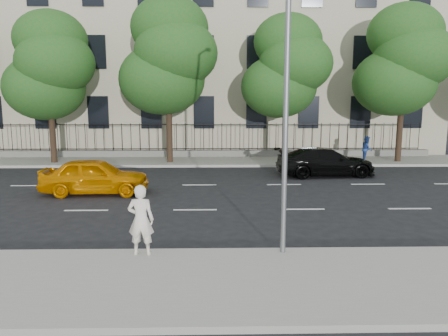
# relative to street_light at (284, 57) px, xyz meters

# --- Properties ---
(ground) EXTENTS (120.00, 120.00, 0.00)m
(ground) POSITION_rel_street_light_xyz_m (-2.50, 1.77, -5.15)
(ground) COLOR black
(ground) RESTS_ON ground
(near_sidewalk) EXTENTS (60.00, 4.00, 0.15)m
(near_sidewalk) POSITION_rel_street_light_xyz_m (-2.50, -2.23, -5.07)
(near_sidewalk) COLOR gray
(near_sidewalk) RESTS_ON ground
(far_sidewalk) EXTENTS (60.00, 4.00, 0.15)m
(far_sidewalk) POSITION_rel_street_light_xyz_m (-2.50, 15.77, -5.07)
(far_sidewalk) COLOR gray
(far_sidewalk) RESTS_ON ground
(lane_markings) EXTENTS (49.60, 4.62, 0.01)m
(lane_markings) POSITION_rel_street_light_xyz_m (-2.50, 6.52, -5.14)
(lane_markings) COLOR silver
(lane_markings) RESTS_ON ground
(masonry_building) EXTENTS (34.60, 12.11, 18.50)m
(masonry_building) POSITION_rel_street_light_xyz_m (-2.50, 24.72, 3.87)
(masonry_building) COLOR #BAB094
(masonry_building) RESTS_ON ground
(iron_fence) EXTENTS (30.00, 0.50, 2.20)m
(iron_fence) POSITION_rel_street_light_xyz_m (-2.50, 17.47, -4.50)
(iron_fence) COLOR slate
(iron_fence) RESTS_ON far_sidewalk
(street_light) EXTENTS (0.25, 3.32, 8.05)m
(street_light) POSITION_rel_street_light_xyz_m (0.00, 0.00, 0.00)
(street_light) COLOR slate
(street_light) RESTS_ON near_sidewalk
(tree_b) EXTENTS (5.53, 5.12, 8.97)m
(tree_b) POSITION_rel_street_light_xyz_m (-11.46, 15.13, 0.69)
(tree_b) COLOR #382619
(tree_b) RESTS_ON far_sidewalk
(tree_c) EXTENTS (5.89, 5.50, 9.80)m
(tree_c) POSITION_rel_street_light_xyz_m (-4.46, 15.13, 1.26)
(tree_c) COLOR #382619
(tree_c) RESTS_ON far_sidewalk
(tree_d) EXTENTS (5.34, 4.94, 8.84)m
(tree_d) POSITION_rel_street_light_xyz_m (2.54, 15.13, 0.69)
(tree_d) COLOR #382619
(tree_d) RESTS_ON far_sidewalk
(tree_e) EXTENTS (5.71, 5.31, 9.46)m
(tree_e) POSITION_rel_street_light_xyz_m (9.54, 15.13, 1.05)
(tree_e) COLOR #382619
(tree_e) RESTS_ON far_sidewalk
(yellow_taxi) EXTENTS (4.56, 1.94, 1.53)m
(yellow_taxi) POSITION_rel_street_light_xyz_m (-6.89, 7.02, -4.38)
(yellow_taxi) COLOR #D57900
(yellow_taxi) RESTS_ON ground
(black_sedan) EXTENTS (5.26, 2.46, 1.49)m
(black_sedan) POSITION_rel_street_light_xyz_m (4.00, 11.00, -4.40)
(black_sedan) COLOR black
(black_sedan) RESTS_ON ground
(woman_near) EXTENTS (0.69, 0.47, 1.83)m
(woman_near) POSITION_rel_street_light_xyz_m (-3.65, -0.63, -4.08)
(woman_near) COLOR white
(woman_near) RESTS_ON near_sidewalk
(pedestrian_far) EXTENTS (0.77, 0.89, 1.55)m
(pedestrian_far) POSITION_rel_street_light_xyz_m (7.53, 14.89, -4.22)
(pedestrian_far) COLOR navy
(pedestrian_far) RESTS_ON far_sidewalk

